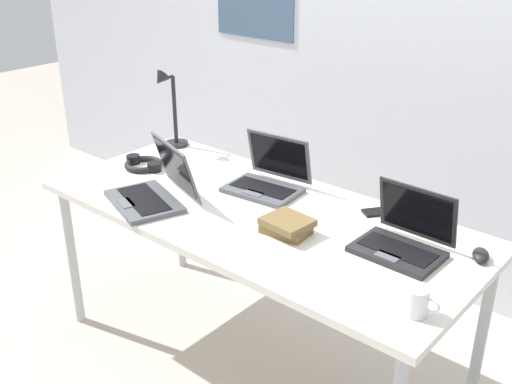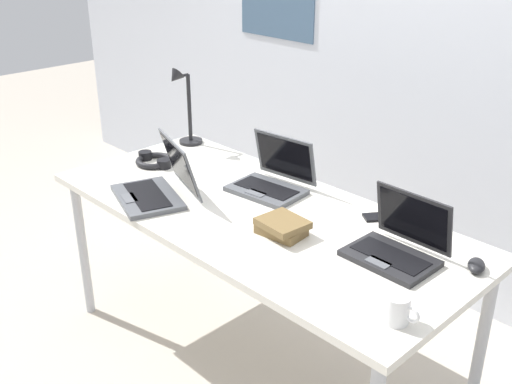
{
  "view_description": "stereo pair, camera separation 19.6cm",
  "coord_description": "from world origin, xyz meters",
  "px_view_note": "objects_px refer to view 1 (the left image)",
  "views": [
    {
      "loc": [
        1.41,
        -1.65,
        1.81
      ],
      "look_at": [
        0.0,
        0.0,
        0.82
      ],
      "focal_mm": 42.65,
      "sensor_mm": 36.0,
      "label": 1
    },
    {
      "loc": [
        1.55,
        -1.51,
        1.81
      ],
      "look_at": [
        0.0,
        0.0,
        0.82
      ],
      "focal_mm": 42.65,
      "sensor_mm": 36.0,
      "label": 2
    }
  ],
  "objects_px": {
    "laptop_far_corner": "(268,179)",
    "computer_mouse": "(481,255)",
    "cell_phone": "(380,212)",
    "headphones": "(144,164)",
    "coffee_mug": "(416,301)",
    "laptop_back_left": "(403,239)",
    "laptop_front_right": "(154,190)",
    "book_stack": "(287,226)",
    "desk_lamp": "(169,109)"
  },
  "relations": [
    {
      "from": "computer_mouse",
      "to": "coffee_mug",
      "type": "relative_size",
      "value": 0.85
    },
    {
      "from": "laptop_back_left",
      "to": "coffee_mug",
      "type": "height_order",
      "value": "laptop_back_left"
    },
    {
      "from": "cell_phone",
      "to": "book_stack",
      "type": "distance_m",
      "value": 0.41
    },
    {
      "from": "desk_lamp",
      "to": "coffee_mug",
      "type": "bearing_deg",
      "value": -17.16
    },
    {
      "from": "laptop_far_corner",
      "to": "laptop_front_right",
      "type": "distance_m",
      "value": 0.48
    },
    {
      "from": "laptop_back_left",
      "to": "laptop_far_corner",
      "type": "height_order",
      "value": "laptop_far_corner"
    },
    {
      "from": "headphones",
      "to": "coffee_mug",
      "type": "xyz_separation_m",
      "value": [
        1.5,
        -0.23,
        0.03
      ]
    },
    {
      "from": "computer_mouse",
      "to": "book_stack",
      "type": "xyz_separation_m",
      "value": [
        -0.62,
        -0.28,
        0.01
      ]
    },
    {
      "from": "coffee_mug",
      "to": "laptop_far_corner",
      "type": "bearing_deg",
      "value": 155.62
    },
    {
      "from": "desk_lamp",
      "to": "laptop_far_corner",
      "type": "bearing_deg",
      "value": -7.07
    },
    {
      "from": "cell_phone",
      "to": "coffee_mug",
      "type": "bearing_deg",
      "value": -15.61
    },
    {
      "from": "laptop_back_left",
      "to": "computer_mouse",
      "type": "bearing_deg",
      "value": 27.1
    },
    {
      "from": "laptop_back_left",
      "to": "laptop_far_corner",
      "type": "xyz_separation_m",
      "value": [
        -0.69,
        0.1,
        0.0
      ]
    },
    {
      "from": "laptop_back_left",
      "to": "headphones",
      "type": "bearing_deg",
      "value": -176.23
    },
    {
      "from": "laptop_back_left",
      "to": "coffee_mug",
      "type": "distance_m",
      "value": 0.37
    },
    {
      "from": "laptop_front_right",
      "to": "coffee_mug",
      "type": "distance_m",
      "value": 1.17
    },
    {
      "from": "headphones",
      "to": "coffee_mug",
      "type": "height_order",
      "value": "coffee_mug"
    },
    {
      "from": "laptop_back_left",
      "to": "headphones",
      "type": "xyz_separation_m",
      "value": [
        -1.29,
        -0.08,
        -0.03
      ]
    },
    {
      "from": "desk_lamp",
      "to": "laptop_front_right",
      "type": "distance_m",
      "value": 0.66
    },
    {
      "from": "laptop_far_corner",
      "to": "coffee_mug",
      "type": "height_order",
      "value": "laptop_far_corner"
    },
    {
      "from": "laptop_far_corner",
      "to": "cell_phone",
      "type": "height_order",
      "value": "laptop_far_corner"
    },
    {
      "from": "laptop_far_corner",
      "to": "book_stack",
      "type": "bearing_deg",
      "value": -40.42
    },
    {
      "from": "computer_mouse",
      "to": "cell_phone",
      "type": "distance_m",
      "value": 0.45
    },
    {
      "from": "laptop_far_corner",
      "to": "computer_mouse",
      "type": "distance_m",
      "value": 0.92
    },
    {
      "from": "headphones",
      "to": "coffee_mug",
      "type": "relative_size",
      "value": 1.89
    },
    {
      "from": "cell_phone",
      "to": "headphones",
      "type": "relative_size",
      "value": 0.64
    },
    {
      "from": "laptop_far_corner",
      "to": "cell_phone",
      "type": "relative_size",
      "value": 2.42
    },
    {
      "from": "computer_mouse",
      "to": "coffee_mug",
      "type": "xyz_separation_m",
      "value": [
        -0.02,
        -0.43,
        0.03
      ]
    },
    {
      "from": "computer_mouse",
      "to": "coffee_mug",
      "type": "distance_m",
      "value": 0.43
    },
    {
      "from": "laptop_far_corner",
      "to": "computer_mouse",
      "type": "relative_size",
      "value": 3.43
    },
    {
      "from": "laptop_far_corner",
      "to": "cell_phone",
      "type": "xyz_separation_m",
      "value": [
        0.48,
        0.11,
        -0.04
      ]
    },
    {
      "from": "cell_phone",
      "to": "headphones",
      "type": "height_order",
      "value": "headphones"
    },
    {
      "from": "laptop_front_right",
      "to": "cell_phone",
      "type": "xyz_separation_m",
      "value": [
        0.76,
        0.51,
        -0.04
      ]
    },
    {
      "from": "computer_mouse",
      "to": "headphones",
      "type": "relative_size",
      "value": 0.45
    },
    {
      "from": "laptop_far_corner",
      "to": "cell_phone",
      "type": "bearing_deg",
      "value": 13.21
    },
    {
      "from": "laptop_far_corner",
      "to": "book_stack",
      "type": "height_order",
      "value": "laptop_far_corner"
    },
    {
      "from": "desk_lamp",
      "to": "book_stack",
      "type": "relative_size",
      "value": 2.17
    },
    {
      "from": "laptop_far_corner",
      "to": "coffee_mug",
      "type": "distance_m",
      "value": 0.99
    },
    {
      "from": "desk_lamp",
      "to": "laptop_back_left",
      "type": "relative_size",
      "value": 1.34
    },
    {
      "from": "cell_phone",
      "to": "laptop_front_right",
      "type": "bearing_deg",
      "value": -110.45
    },
    {
      "from": "headphones",
      "to": "laptop_back_left",
      "type": "bearing_deg",
      "value": 3.77
    },
    {
      "from": "computer_mouse",
      "to": "headphones",
      "type": "bearing_deg",
      "value": 162.96
    },
    {
      "from": "cell_phone",
      "to": "headphones",
      "type": "bearing_deg",
      "value": -129.06
    },
    {
      "from": "laptop_far_corner",
      "to": "computer_mouse",
      "type": "xyz_separation_m",
      "value": [
        0.92,
        0.02,
        -0.03
      ]
    },
    {
      "from": "computer_mouse",
      "to": "book_stack",
      "type": "distance_m",
      "value": 0.68
    },
    {
      "from": "laptop_front_right",
      "to": "laptop_far_corner",
      "type": "bearing_deg",
      "value": 55.24
    },
    {
      "from": "desk_lamp",
      "to": "laptop_back_left",
      "type": "xyz_separation_m",
      "value": [
        1.39,
        -0.18,
        -0.15
      ]
    },
    {
      "from": "book_stack",
      "to": "computer_mouse",
      "type": "bearing_deg",
      "value": 24.58
    },
    {
      "from": "computer_mouse",
      "to": "coffee_mug",
      "type": "bearing_deg",
      "value": -117.7
    },
    {
      "from": "laptop_back_left",
      "to": "book_stack",
      "type": "height_order",
      "value": "laptop_back_left"
    }
  ]
}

